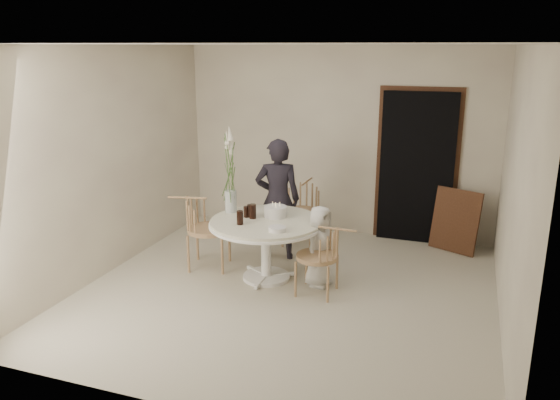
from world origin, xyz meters
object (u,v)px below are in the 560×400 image
(chair_far, at_px, (304,203))
(chair_right, at_px, (327,251))
(birthday_cake, at_px, (275,212))
(table, at_px, (266,229))
(girl, at_px, (278,199))
(chair_left, at_px, (198,222))
(flower_vase, at_px, (230,179))
(boy, at_px, (320,246))

(chair_far, bearing_deg, chair_right, -63.40)
(chair_far, height_order, birthday_cake, birthday_cake)
(table, bearing_deg, girl, 98.17)
(chair_left, bearing_deg, flower_vase, -87.82)
(chair_far, bearing_deg, table, -90.57)
(girl, relative_size, birthday_cake, 5.89)
(chair_left, distance_m, girl, 1.05)
(girl, relative_size, flower_vase, 1.49)
(table, xyz_separation_m, boy, (0.64, 0.03, -0.14))
(chair_right, relative_size, boy, 0.84)
(girl, height_order, boy, girl)
(chair_far, distance_m, boy, 1.47)
(birthday_cake, xyz_separation_m, flower_vase, (-0.58, 0.01, 0.34))
(birthday_cake, height_order, flower_vase, flower_vase)
(table, height_order, boy, boy)
(table, relative_size, boy, 1.40)
(boy, bearing_deg, girl, 62.21)
(chair_right, xyz_separation_m, flower_vase, (-1.31, 0.37, 0.62))
(chair_left, xyz_separation_m, boy, (1.56, -0.04, -0.12))
(chair_right, height_order, chair_left, chair_left)
(birthday_cake, bearing_deg, table, -110.24)
(chair_far, distance_m, chair_left, 1.63)
(chair_far, height_order, girl, girl)
(chair_left, bearing_deg, boy, -103.72)
(chair_far, relative_size, girl, 0.55)
(chair_far, xyz_separation_m, chair_right, (0.74, -1.57, -0.04))
(table, height_order, birthday_cake, birthday_cake)
(table, distance_m, girl, 0.72)
(girl, bearing_deg, boy, 120.92)
(table, distance_m, chair_left, 0.92)
(table, xyz_separation_m, chair_far, (0.05, 1.38, -0.06))
(chair_left, distance_m, birthday_cake, 1.01)
(boy, xyz_separation_m, birthday_cake, (-0.58, 0.13, 0.32))
(table, bearing_deg, chair_far, 87.95)
(girl, height_order, flower_vase, flower_vase)
(chair_far, bearing_deg, girl, -100.73)
(girl, distance_m, boy, 1.04)
(chair_far, relative_size, birthday_cake, 3.24)
(table, height_order, flower_vase, flower_vase)
(chair_right, distance_m, birthday_cake, 0.85)
(boy, height_order, birthday_cake, boy)
(chair_far, xyz_separation_m, boy, (0.59, -1.34, -0.08))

